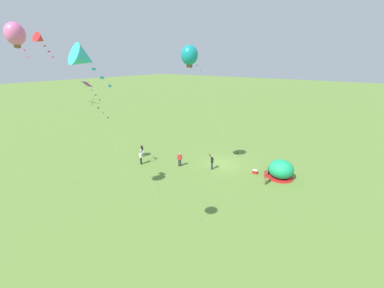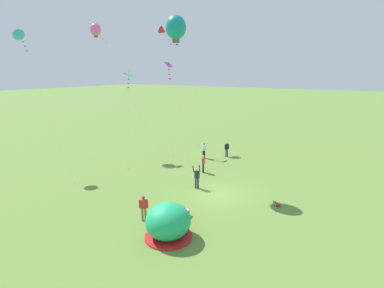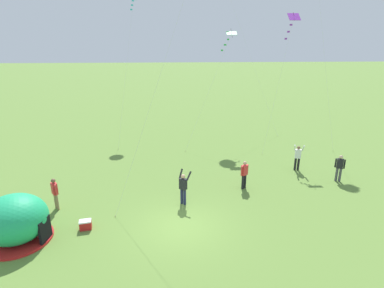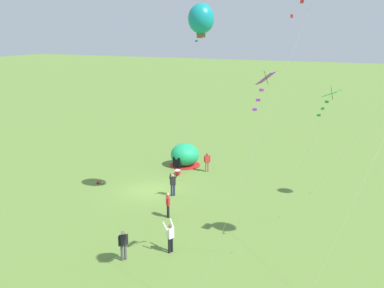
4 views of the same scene
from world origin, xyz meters
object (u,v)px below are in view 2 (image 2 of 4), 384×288
person_arms_raised (197,177)px  kite_purple (169,68)px  person_near_tent (203,163)px  kite_pink (95,29)px  person_far_back (227,148)px  kite_red (163,31)px  kite_teal (176,27)px  toddler_crawling (277,204)px  kite_cyan (21,37)px  person_flying_kite (204,149)px  kite_green (129,78)px  cooler_box (186,213)px  person_center_field (144,207)px  popup_tent (168,222)px

person_arms_raised → kite_purple: (8.88, 9.23, 8.81)m
person_near_tent → kite_pink: (1.15, 15.00, 13.11)m
person_far_back → kite_red: size_ratio=0.12×
person_near_tent → kite_purple: size_ratio=0.16×
kite_purple → kite_teal: bearing=-140.0°
toddler_crawling → kite_cyan: kite_cyan is taller
kite_purple → person_far_back: bearing=-82.6°
kite_red → kite_pink: bearing=145.6°
kite_cyan → kite_pink: 8.53m
person_far_back → kite_teal: 14.75m
person_near_tent → person_flying_kite: (4.29, 2.39, 0.03)m
person_near_tent → person_arms_raised: size_ratio=0.91×
toddler_crawling → kite_red: 25.95m
kite_green → person_arms_raised: bearing=-111.7°
cooler_box → person_near_tent: 9.05m
kite_cyan → person_far_back: bearing=-48.5°
person_center_field → kite_red: 25.43m
person_flying_kite → kite_purple: (0.91, 5.31, 8.81)m
cooler_box → kite_red: bearing=40.7°
kite_green → kite_cyan: bearing=145.5°
cooler_box → kite_teal: kite_teal is taller
person_center_field → kite_cyan: bearing=79.9°
person_arms_raised → kite_green: size_ratio=0.20×
person_center_field → kite_purple: bearing=30.8°
kite_green → kite_teal: size_ratio=0.68×
toddler_crawling → kite_red: size_ratio=0.04×
person_arms_raised → kite_cyan: bearing=101.7°
person_flying_kite → kite_green: bearing=114.1°
kite_teal → person_far_back: bearing=-5.2°
toddler_crawling → kite_red: bearing=58.6°
person_flying_kite → kite_teal: size_ratio=0.14×
toddler_crawling → kite_teal: 15.87m
kite_red → person_arms_raised: bearing=-133.9°
person_center_field → person_near_tent: 10.37m
cooler_box → toddler_crawling: bearing=-44.3°
kite_green → cooler_box: bearing=-124.5°
kite_red → kite_purple: 5.86m
person_near_tent → person_center_field: bearing=-171.7°
popup_tent → kite_cyan: size_ratio=0.21×
person_center_field → person_flying_kite: size_ratio=0.91×
popup_tent → toddler_crawling: bearing=-28.6°
person_far_back → kite_red: bearing=80.4°
person_center_field → person_arms_raised: (6.57, -0.03, 0.03)m
cooler_box → popup_tent: bearing=-167.5°
popup_tent → person_far_back: (17.17, 4.54, -0.03)m
cooler_box → person_near_tent: person_near_tent is taller
popup_tent → person_far_back: bearing=14.8°
person_near_tent → kite_purple: 12.83m
kite_red → popup_tent: bearing=-142.4°
person_near_tent → person_flying_kite: bearing=29.2°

